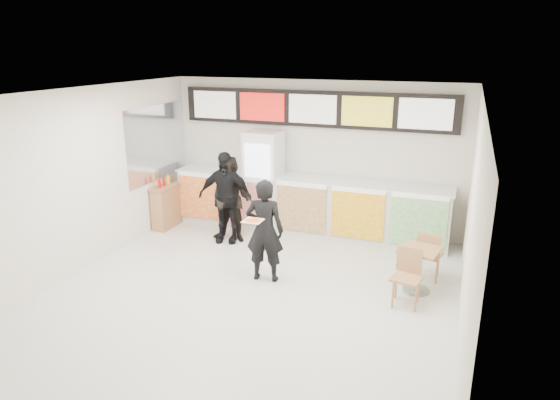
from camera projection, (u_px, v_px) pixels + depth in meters
The scene contains 15 objects.
floor at pixel (243, 302), 7.37m from camera, with size 7.00×7.00×0.00m, color beige.
ceiling at pixel (238, 95), 6.49m from camera, with size 7.00×7.00×0.00m, color white.
wall_back at pixel (314, 156), 10.06m from camera, with size 6.00×6.00×0.00m, color silver.
wall_left at pixel (69, 185), 7.94m from camera, with size 7.00×7.00×0.00m, color silver.
wall_right at pixel (470, 232), 5.92m from camera, with size 7.00×7.00×0.00m, color silver.
service_counter at pixel (307, 205), 9.97m from camera, with size 5.56×0.77×1.14m.
menu_board at pixel (313, 109), 9.70m from camera, with size 5.50×0.14×0.70m.
drinks_fridge at pixel (264, 180), 10.17m from camera, with size 0.70×0.67×2.00m.
mirror_panel at pixel (157, 143), 10.05m from camera, with size 0.01×2.00×1.50m, color #B2B7BF.
customer_main at pixel (265, 231), 7.85m from camera, with size 0.61×0.40×1.67m, color black.
customer_left at pixel (232, 200), 9.46m from camera, with size 0.81×0.63×1.66m, color black.
customer_mid at pixel (225, 197), 9.43m from camera, with size 1.03×0.43×1.76m, color black.
pizza_slice at pixel (253, 220), 7.35m from camera, with size 0.36×0.36×0.02m.
cafe_table at pixel (418, 262), 7.55m from camera, with size 0.69×1.48×0.83m.
condiment_ledge at pixel (167, 206), 10.33m from camera, with size 0.32×0.79×1.06m.
Camera 1 is at (2.83, -5.99, 3.61)m, focal length 32.00 mm.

